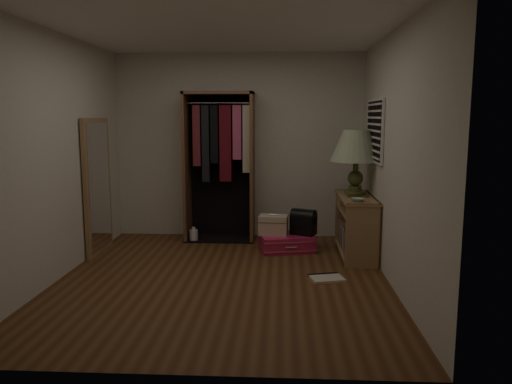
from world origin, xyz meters
TOP-DOWN VIEW (x-y plane):
  - ground at (0.00, 0.00)m, footprint 4.00×4.00m
  - room_walls at (0.08, 0.04)m, footprint 3.52×4.02m
  - console_bookshelf at (1.54, 1.04)m, footprint 0.42×1.12m
  - open_wardrobe at (-0.23, 1.77)m, footprint 0.95×0.50m
  - floor_mirror at (-1.70, 1.00)m, footprint 0.06×0.80m
  - pink_suitcase at (0.68, 1.19)m, footprint 0.78×0.63m
  - train_case at (0.51, 1.19)m, footprint 0.39×0.29m
  - black_bag at (0.90, 1.22)m, footprint 0.36×0.31m
  - table_lamp at (1.54, 1.19)m, footprint 0.77×0.77m
  - brass_tray at (1.54, 0.96)m, footprint 0.32×0.32m
  - ceramic_bowl at (1.49, 0.63)m, footprint 0.21×0.21m
  - white_jug at (-0.60, 1.59)m, footprint 0.13×0.13m
  - floor_book at (1.10, 0.06)m, footprint 0.40×0.35m

SIDE VIEW (x-z plane):
  - ground at x=0.00m, z-range 0.00..0.00m
  - floor_book at x=1.10m, z-range 0.00..0.03m
  - white_jug at x=-0.60m, z-range -0.02..0.19m
  - pink_suitcase at x=0.68m, z-range 0.00..0.21m
  - train_case at x=0.51m, z-range 0.20..0.47m
  - black_bag at x=0.90m, z-range 0.21..0.55m
  - console_bookshelf at x=1.54m, z-range 0.02..0.77m
  - brass_tray at x=1.54m, z-range 0.75..0.77m
  - ceramic_bowl at x=1.49m, z-range 0.75..0.79m
  - floor_mirror at x=-1.70m, z-range 0.00..1.70m
  - open_wardrobe at x=-0.23m, z-range 0.18..2.23m
  - table_lamp at x=1.54m, z-range 0.94..1.74m
  - room_walls at x=0.08m, z-range 0.20..2.80m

